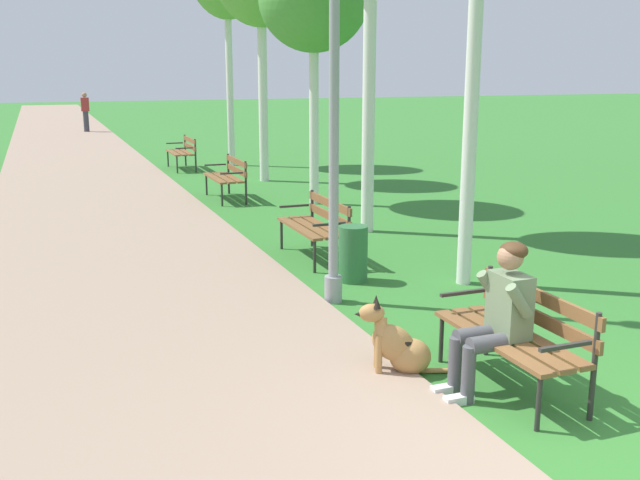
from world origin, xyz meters
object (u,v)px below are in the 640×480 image
(park_bench_furthest, at_px, (183,150))
(litter_bin, at_px, (353,254))
(park_bench_far, at_px, (228,174))
(pedestrian_distant, at_px, (86,112))
(dog_shepherd, at_px, (399,346))
(park_bench_near, at_px, (518,329))
(park_bench_mid, at_px, (317,222))
(person_seated_on_near_bench, at_px, (498,312))
(lamp_post_near, at_px, (334,85))

(park_bench_furthest, height_order, litter_bin, park_bench_furthest)
(park_bench_far, height_order, pedestrian_distant, pedestrian_distant)
(dog_shepherd, height_order, pedestrian_distant, pedestrian_distant)
(park_bench_near, height_order, park_bench_mid, same)
(park_bench_near, bearing_deg, park_bench_furthest, 90.01)
(park_bench_furthest, distance_m, pedestrian_distant, 13.10)
(person_seated_on_near_bench, xyz_separation_m, pedestrian_distant, (-1.42, 27.52, 0.16))
(park_bench_far, bearing_deg, dog_shepherd, -94.79)
(dog_shepherd, relative_size, lamp_post_near, 0.17)
(park_bench_far, xyz_separation_m, person_seated_on_near_bench, (-0.18, -9.61, 0.17))
(person_seated_on_near_bench, height_order, pedestrian_distant, pedestrian_distant)
(person_seated_on_near_bench, height_order, litter_bin, person_seated_on_near_bench)
(person_seated_on_near_bench, height_order, dog_shepherd, person_seated_on_near_bench)
(park_bench_far, height_order, lamp_post_near, lamp_post_near)
(person_seated_on_near_bench, bearing_deg, park_bench_furthest, 89.19)
(park_bench_furthest, bearing_deg, litter_bin, -90.00)
(park_bench_furthest, relative_size, person_seated_on_near_bench, 1.20)
(person_seated_on_near_bench, xyz_separation_m, dog_shepherd, (-0.57, 0.59, -0.42))
(park_bench_far, bearing_deg, person_seated_on_near_bench, -91.09)
(park_bench_mid, relative_size, lamp_post_near, 0.32)
(park_bench_furthest, relative_size, pedestrian_distant, 0.91)
(park_bench_mid, bearing_deg, dog_shepherd, -100.85)
(park_bench_mid, height_order, pedestrian_distant, pedestrian_distant)
(lamp_post_near, relative_size, litter_bin, 6.68)
(park_bench_near, xyz_separation_m, person_seated_on_near_bench, (-0.21, -0.00, 0.17))
(park_bench_furthest, bearing_deg, park_bench_near, -89.99)
(pedestrian_distant, bearing_deg, park_bench_near, -86.61)
(park_bench_furthest, xyz_separation_m, lamp_post_near, (-0.54, -11.87, 1.90))
(person_seated_on_near_bench, height_order, lamp_post_near, lamp_post_near)
(park_bench_far, distance_m, park_bench_furthest, 4.92)
(park_bench_furthest, xyz_separation_m, dog_shepherd, (-0.78, -13.94, -0.25))
(park_bench_mid, xyz_separation_m, park_bench_far, (-0.00, 5.06, 0.00))
(park_bench_furthest, xyz_separation_m, pedestrian_distant, (-1.62, 12.99, 0.33))
(pedestrian_distant, bearing_deg, person_seated_on_near_bench, -87.05)
(litter_bin, xyz_separation_m, pedestrian_distant, (-1.62, 24.18, 0.49))
(park_bench_near, bearing_deg, dog_shepherd, 142.98)
(park_bench_furthest, bearing_deg, lamp_post_near, -92.62)
(park_bench_furthest, xyz_separation_m, person_seated_on_near_bench, (-0.20, -14.53, 0.17))
(dog_shepherd, bearing_deg, litter_bin, 74.27)
(park_bench_far, distance_m, dog_shepherd, 9.06)
(lamp_post_near, height_order, litter_bin, lamp_post_near)
(park_bench_furthest, bearing_deg, park_bench_far, -90.25)
(park_bench_furthest, distance_m, dog_shepherd, 13.96)
(park_bench_furthest, relative_size, litter_bin, 2.14)
(person_seated_on_near_bench, xyz_separation_m, lamp_post_near, (-0.34, 2.66, 1.73))
(park_bench_mid, height_order, park_bench_far, same)
(pedestrian_distant, bearing_deg, park_bench_far, -84.88)
(park_bench_far, bearing_deg, park_bench_near, -89.86)
(park_bench_mid, xyz_separation_m, park_bench_furthest, (0.02, 9.98, 0.00))
(park_bench_far, distance_m, person_seated_on_near_bench, 9.61)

